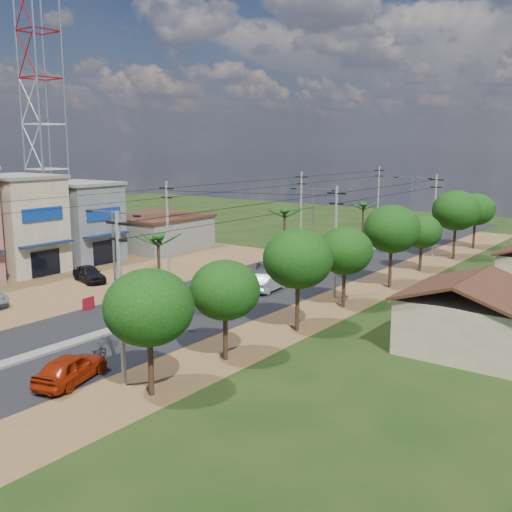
{
  "coord_description": "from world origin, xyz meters",
  "views": [
    {
      "loc": [
        30.08,
        -25.28,
        12.24
      ],
      "look_at": [
        1.07,
        14.13,
        3.0
      ],
      "focal_mm": 42.0,
      "sensor_mm": 36.0,
      "label": 1
    }
  ],
  "objects_px": {
    "car_silver_mid": "(268,282)",
    "car_white_far": "(296,249)",
    "moto_rider_east": "(96,354)",
    "roadside_sign": "(88,304)",
    "car_parked_dark": "(89,274)",
    "car_red_near": "(71,369)"
  },
  "relations": [
    {
      "from": "car_red_near",
      "to": "car_white_far",
      "type": "xyz_separation_m",
      "value": [
        -10.0,
        37.18,
        -0.07
      ]
    },
    {
      "from": "car_parked_dark",
      "to": "moto_rider_east",
      "type": "relative_size",
      "value": 2.53
    },
    {
      "from": "roadside_sign",
      "to": "car_parked_dark",
      "type": "bearing_deg",
      "value": 132.94
    },
    {
      "from": "car_red_near",
      "to": "roadside_sign",
      "type": "relative_size",
      "value": 3.88
    },
    {
      "from": "car_white_far",
      "to": "car_parked_dark",
      "type": "distance_m",
      "value": 23.25
    },
    {
      "from": "car_white_far",
      "to": "roadside_sign",
      "type": "relative_size",
      "value": 4.14
    },
    {
      "from": "car_red_near",
      "to": "car_parked_dark",
      "type": "distance_m",
      "value": 23.56
    },
    {
      "from": "car_red_near",
      "to": "roadside_sign",
      "type": "xyz_separation_m",
      "value": [
        -10.5,
        9.39,
        -0.29
      ]
    },
    {
      "from": "car_silver_mid",
      "to": "moto_rider_east",
      "type": "distance_m",
      "value": 19.38
    },
    {
      "from": "car_silver_mid",
      "to": "car_parked_dark",
      "type": "height_order",
      "value": "car_silver_mid"
    },
    {
      "from": "car_red_near",
      "to": "moto_rider_east",
      "type": "distance_m",
      "value": 3.19
    },
    {
      "from": "car_red_near",
      "to": "car_white_far",
      "type": "distance_m",
      "value": 38.5
    },
    {
      "from": "moto_rider_east",
      "to": "car_red_near",
      "type": "bearing_deg",
      "value": 103.59
    },
    {
      "from": "moto_rider_east",
      "to": "roadside_sign",
      "type": "height_order",
      "value": "roadside_sign"
    },
    {
      "from": "car_red_near",
      "to": "roadside_sign",
      "type": "bearing_deg",
      "value": -58.81
    },
    {
      "from": "car_parked_dark",
      "to": "car_white_far",
      "type": "bearing_deg",
      "value": -3.85
    },
    {
      "from": "car_silver_mid",
      "to": "roadside_sign",
      "type": "bearing_deg",
      "value": 53.65
    },
    {
      "from": "car_silver_mid",
      "to": "car_white_far",
      "type": "relative_size",
      "value": 0.92
    },
    {
      "from": "car_silver_mid",
      "to": "car_parked_dark",
      "type": "bearing_deg",
      "value": 18.55
    },
    {
      "from": "car_silver_mid",
      "to": "car_white_far",
      "type": "bearing_deg",
      "value": -71.43
    },
    {
      "from": "car_white_far",
      "to": "moto_rider_east",
      "type": "height_order",
      "value": "car_white_far"
    },
    {
      "from": "car_silver_mid",
      "to": "roadside_sign",
      "type": "height_order",
      "value": "car_silver_mid"
    }
  ]
}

